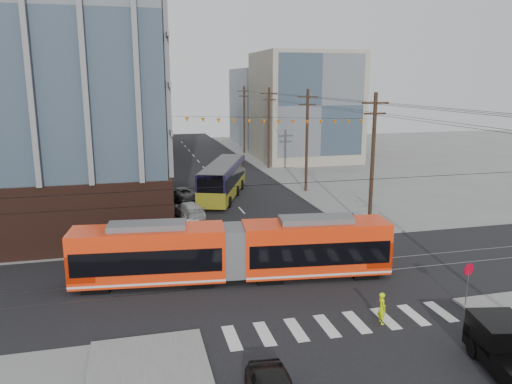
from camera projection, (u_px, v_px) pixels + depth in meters
ground at (320, 299)px, 27.68m from camera, size 160.00×160.00×0.00m
bg_bldg_nw_near at (76, 101)px, 70.85m from camera, size 18.00×16.00×18.00m
bg_bldg_ne_near at (304, 107)px, 75.17m from camera, size 14.00×14.00×16.00m
bg_bldg_nw_far at (103, 91)px, 90.27m from camera, size 16.00×18.00×20.00m
bg_bldg_ne_far at (279, 107)px, 94.79m from camera, size 16.00×16.00×14.00m
utility_pole_far at (244, 120)px, 81.49m from camera, size 0.30×0.30×11.00m
streetcar at (234, 251)px, 29.98m from camera, size 19.16×4.81×3.66m
city_bus at (223, 179)px, 51.65m from camera, size 7.27×13.18×3.69m
parked_car_silver at (187, 227)px, 38.91m from camera, size 2.73×4.29×1.34m
parked_car_white at (188, 210)px, 44.14m from camera, size 3.02×5.09×1.38m
parked_car_grey at (180, 193)px, 50.71m from camera, size 3.57×5.11×1.30m
pedestrian at (382, 308)px, 24.77m from camera, size 0.44×0.63×1.64m
stop_sign at (467, 287)px, 26.40m from camera, size 0.87×0.87×2.35m
jersey_barrier at (360, 223)px, 41.12m from camera, size 1.83×4.06×0.79m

